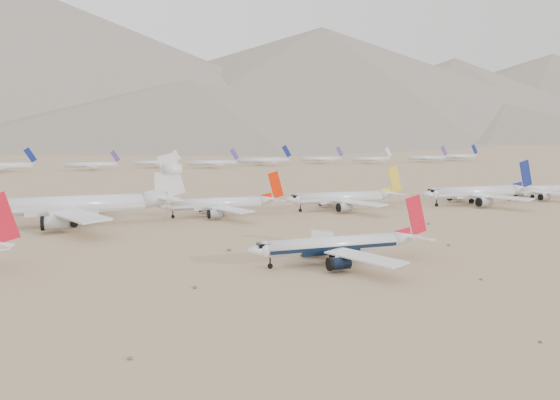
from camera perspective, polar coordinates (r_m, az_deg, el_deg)
name	(u,v)px	position (r m, az deg, el deg)	size (l,w,h in m)	color
ground	(367,254)	(133.10, 9.06, -5.61)	(7000.00, 7000.00, 0.00)	#8E7153
main_airliner	(340,245)	(123.24, 6.30, -4.68)	(41.66, 40.69, 14.70)	silver
row2_navy_widebody	(478,192)	(231.81, 20.03, 0.77)	(49.43, 48.33, 17.58)	silver
row2_gold_tail	(345,198)	(205.01, 6.78, 0.24)	(45.10, 44.11, 16.06)	silver
row2_orange_tail	(221,204)	(189.96, -6.15, -0.38)	(42.54, 41.61, 15.17)	silver
row2_white_trijet	(79,205)	(181.47, -20.24, -0.45)	(63.24, 61.80, 22.41)	silver
row2_blue_far	(538,190)	(260.47, 25.37, 0.95)	(39.10, 38.22, 13.89)	silver
distant_storage_row	(191,162)	(440.05, -9.29, 3.94)	(573.25, 62.05, 15.06)	silver
mountain_range	(135,77)	(1774.59, -14.95, 12.27)	(7354.00, 3024.00, 470.00)	slate
foothills	(347,114)	(1349.76, 6.99, 8.86)	(4637.50, 1395.00, 155.00)	slate
desert_scrub	(280,294)	(99.49, 0.05, -9.80)	(206.06, 121.67, 0.63)	brown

